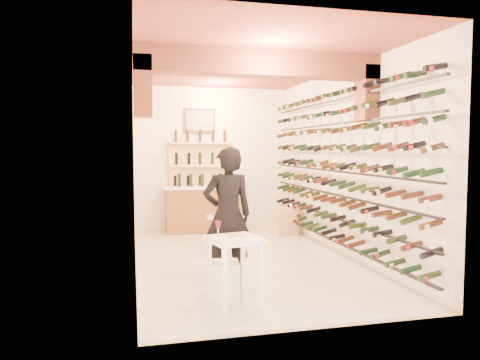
% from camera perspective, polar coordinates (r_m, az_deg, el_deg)
% --- Properties ---
extents(ground, '(6.00, 6.00, 0.00)m').
position_cam_1_polar(ground, '(7.67, 0.52, -9.89)').
color(ground, beige).
rests_on(ground, ground).
extents(room_shell, '(3.52, 6.02, 3.21)m').
position_cam_1_polar(room_shell, '(7.20, 1.03, 7.26)').
color(room_shell, white).
rests_on(room_shell, ground).
extents(wine_rack, '(0.32, 5.70, 2.56)m').
position_cam_1_polar(wine_rack, '(7.95, 11.31, 1.81)').
color(wine_rack, black).
rests_on(wine_rack, ground).
extents(back_counter, '(1.70, 0.62, 1.29)m').
position_cam_1_polar(back_counter, '(10.07, -4.74, -3.48)').
color(back_counter, brown).
rests_on(back_counter, ground).
extents(back_shelving, '(1.40, 0.31, 2.73)m').
position_cam_1_polar(back_shelving, '(10.24, -4.96, 0.22)').
color(back_shelving, '#E2C57F').
rests_on(back_shelving, ground).
extents(tasting_table, '(0.67, 0.67, 0.99)m').
position_cam_1_polar(tasting_table, '(5.34, -0.72, -8.70)').
color(tasting_table, white).
rests_on(tasting_table, ground).
extents(white_stool, '(0.41, 0.41, 0.46)m').
position_cam_1_polar(white_stool, '(5.69, -2.08, -12.44)').
color(white_stool, white).
rests_on(white_stool, ground).
extents(person, '(0.70, 0.47, 1.86)m').
position_cam_1_polar(person, '(6.23, -1.56, -4.40)').
color(person, black).
rests_on(person, ground).
extents(chrome_barstool, '(0.37, 0.37, 0.71)m').
position_cam_1_polar(chrome_barstool, '(7.83, -2.94, -6.53)').
color(chrome_barstool, silver).
rests_on(chrome_barstool, ground).
extents(crate_lower, '(0.58, 0.47, 0.31)m').
position_cam_1_polar(crate_lower, '(9.78, 5.51, -5.95)').
color(crate_lower, tan).
rests_on(crate_lower, ground).
extents(crate_upper, '(0.47, 0.33, 0.27)m').
position_cam_1_polar(crate_upper, '(9.74, 5.52, -4.27)').
color(crate_upper, tan).
rests_on(crate_upper, crate_lower).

